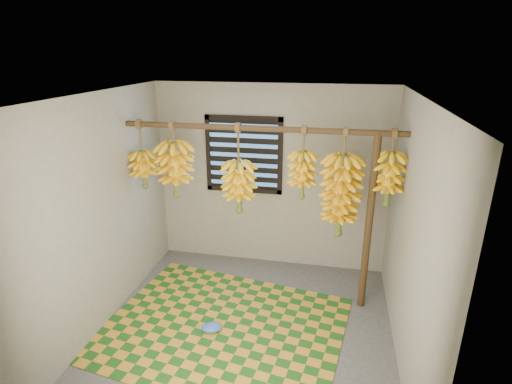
% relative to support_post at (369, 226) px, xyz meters
% --- Properties ---
extents(floor, '(3.00, 3.00, 0.01)m').
position_rel_support_post_xyz_m(floor, '(-1.20, -0.70, -1.00)').
color(floor, '#444444').
rests_on(floor, ground).
extents(ceiling, '(3.00, 3.00, 0.01)m').
position_rel_support_post_xyz_m(ceiling, '(-1.20, -0.70, 1.40)').
color(ceiling, silver).
rests_on(ceiling, wall_back).
extents(wall_back, '(3.00, 0.01, 2.40)m').
position_rel_support_post_xyz_m(wall_back, '(-1.20, 0.80, 0.20)').
color(wall_back, gray).
rests_on(wall_back, floor).
extents(wall_left, '(0.01, 3.00, 2.40)m').
position_rel_support_post_xyz_m(wall_left, '(-2.71, -0.70, 0.20)').
color(wall_left, gray).
rests_on(wall_left, floor).
extents(wall_right, '(0.01, 3.00, 2.40)m').
position_rel_support_post_xyz_m(wall_right, '(0.30, -0.70, 0.20)').
color(wall_right, gray).
rests_on(wall_right, floor).
extents(window, '(1.00, 0.04, 1.00)m').
position_rel_support_post_xyz_m(window, '(-1.55, 0.78, 0.50)').
color(window, black).
rests_on(window, wall_back).
extents(hanging_pole, '(3.00, 0.06, 0.06)m').
position_rel_support_post_xyz_m(hanging_pole, '(-1.20, 0.00, 1.00)').
color(hanging_pole, '#49341D').
rests_on(hanging_pole, wall_left).
extents(support_post, '(0.08, 0.08, 2.00)m').
position_rel_support_post_xyz_m(support_post, '(0.00, 0.00, 0.00)').
color(support_post, '#49341D').
rests_on(support_post, floor).
extents(woven_mat, '(2.71, 2.30, 0.01)m').
position_rel_support_post_xyz_m(woven_mat, '(-1.45, -0.71, -0.99)').
color(woven_mat, '#1C5017').
rests_on(woven_mat, floor).
extents(plastic_bag, '(0.25, 0.21, 0.09)m').
position_rel_support_post_xyz_m(plastic_bag, '(-1.54, -0.79, -0.95)').
color(plastic_bag, blue).
rests_on(plastic_bag, woven_mat).
extents(banana_bunch_a, '(0.31, 0.31, 0.80)m').
position_rel_support_post_xyz_m(banana_bunch_a, '(-2.55, -0.00, 0.48)').
color(banana_bunch_a, brown).
rests_on(banana_bunch_a, hanging_pole).
extents(banana_bunch_b, '(0.39, 0.39, 0.87)m').
position_rel_support_post_xyz_m(banana_bunch_b, '(-2.16, 0.00, 0.50)').
color(banana_bunch_b, brown).
rests_on(banana_bunch_b, hanging_pole).
extents(banana_bunch_c, '(0.36, 0.36, 1.00)m').
position_rel_support_post_xyz_m(banana_bunch_c, '(-1.42, 0.00, 0.34)').
color(banana_bunch_c, brown).
rests_on(banana_bunch_c, hanging_pole).
extents(banana_bunch_d, '(0.30, 0.30, 0.79)m').
position_rel_support_post_xyz_m(banana_bunch_d, '(-0.73, 0.00, 0.53)').
color(banana_bunch_d, brown).
rests_on(banana_bunch_d, hanging_pole).
extents(banana_bunch_e, '(0.41, 0.41, 1.18)m').
position_rel_support_post_xyz_m(banana_bunch_e, '(-0.32, 0.00, 0.32)').
color(banana_bunch_e, brown).
rests_on(banana_bunch_e, hanging_pole).
extents(banana_bunch_f, '(0.30, 0.30, 0.80)m').
position_rel_support_post_xyz_m(banana_bunch_f, '(0.15, 0.00, 0.54)').
color(banana_bunch_f, brown).
rests_on(banana_bunch_f, hanging_pole).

